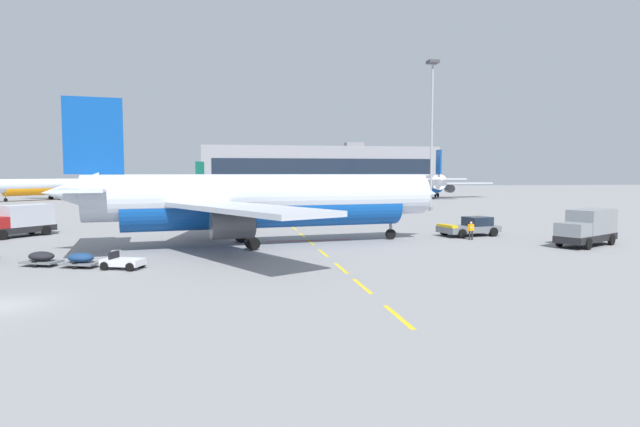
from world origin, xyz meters
name	(u,v)px	position (x,y,z in m)	size (l,w,h in m)	color
ground	(451,220)	(40.00, 40.00, 0.00)	(400.00, 400.00, 0.00)	gray
apron_paint_markings	(289,224)	(18.00, 38.85, 0.00)	(8.00, 98.44, 0.01)	yellow
airliner_foreground	(262,200)	(13.55, 19.56, 3.95)	(34.75, 34.17, 12.20)	silver
pushback_tug	(471,227)	(34.68, 23.07, 0.90)	(6.49, 4.23, 2.08)	slate
airliner_mid_left	(426,183)	(62.64, 108.78, 3.89)	(33.73, 34.24, 12.01)	white
airliner_far_center	(50,186)	(-31.20, 108.47, 3.22)	(23.81, 23.89, 9.95)	silver
airliner_far_right	(174,188)	(-1.79, 98.69, 2.98)	(22.92, 24.47, 9.22)	silver
catering_truck	(588,227)	(41.35, 14.40, 1.65)	(7.27, 5.55, 3.14)	black
ground_power_truck	(19,220)	(-9.83, 29.82, 1.65)	(6.15, 7.02, 3.14)	black
baggage_train	(81,260)	(0.96, 10.36, 0.52)	(8.55, 4.48, 1.14)	silver
ground_crew_worker	(471,229)	(33.23, 19.94, 0.99)	(0.68, 0.39, 1.73)	#232328
apron_light_mast_far	(432,118)	(44.47, 58.93, 15.58)	(1.80, 1.80, 25.08)	slate
terminal_satellite	(320,170)	(41.15, 151.19, 7.62)	(77.92, 18.51, 16.81)	gray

